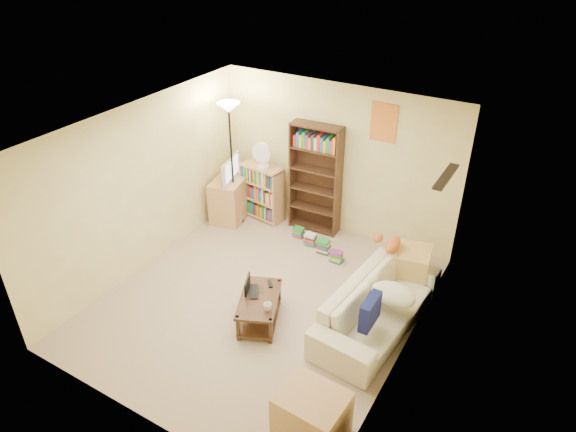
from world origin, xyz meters
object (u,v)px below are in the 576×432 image
at_px(television, 227,169).
at_px(coffee_table, 259,306).
at_px(desk_fan, 262,155).
at_px(tv_stand, 229,199).
at_px(short_bookshelf, 262,192).
at_px(tabby_cat, 390,243).
at_px(floor_lamp, 230,129).
at_px(laptop, 257,291).
at_px(mug, 268,307).
at_px(sofa, 378,306).
at_px(tall_bookshelf, 315,176).
at_px(side_table, 409,268).
at_px(end_cabinet, 312,415).

bearing_deg(television, coffee_table, -149.21).
xyz_separation_m(coffee_table, desk_fan, (-1.37, 2.23, 0.98)).
distance_m(tv_stand, short_bookshelf, 0.58).
bearing_deg(tabby_cat, floor_lamp, 172.88).
bearing_deg(floor_lamp, television, 168.33).
bearing_deg(floor_lamp, laptop, -47.57).
bearing_deg(floor_lamp, tv_stand, 168.33).
bearing_deg(desk_fan, mug, -56.18).
xyz_separation_m(sofa, television, (-3.25, 1.24, 0.64)).
bearing_deg(desk_fan, sofa, -29.08).
bearing_deg(coffee_table, tabby_cat, 30.41).
relative_size(television, floor_lamp, 0.33).
bearing_deg(tv_stand, floor_lamp, -24.99).
bearing_deg(television, tall_bookshelf, -85.82).
relative_size(mug, short_bookshelf, 0.15).
relative_size(floor_lamp, side_table, 3.49).
bearing_deg(tall_bookshelf, side_table, -23.34).
distance_m(tabby_cat, coffee_table, 2.00).
xyz_separation_m(tall_bookshelf, end_cabinet, (1.86, -3.56, -0.70)).
height_order(sofa, laptop, sofa).
xyz_separation_m(tabby_cat, laptop, (-1.24, -1.48, -0.31)).
height_order(laptop, tall_bookshelf, tall_bookshelf).
distance_m(tall_bookshelf, end_cabinet, 4.08).
distance_m(laptop, tall_bookshelf, 2.43).
distance_m(short_bookshelf, desk_fan, 0.73).
distance_m(laptop, mug, 0.38).
height_order(tv_stand, floor_lamp, floor_lamp).
bearing_deg(coffee_table, television, 110.86).
distance_m(tv_stand, desk_fan, 1.03).
bearing_deg(short_bookshelf, mug, -48.08).
xyz_separation_m(desk_fan, side_table, (2.79, -0.52, -0.92)).
relative_size(tall_bookshelf, short_bookshelf, 1.88).
height_order(tall_bookshelf, floor_lamp, floor_lamp).
bearing_deg(tv_stand, television, 0.00).
bearing_deg(short_bookshelf, tabby_cat, -7.68).
distance_m(desk_fan, side_table, 2.98).
bearing_deg(mug, tabby_cat, 61.38).
distance_m(sofa, tall_bookshelf, 2.57).
bearing_deg(side_table, sofa, -94.13).
xyz_separation_m(tv_stand, short_bookshelf, (0.47, 0.32, 0.12)).
relative_size(mug, tv_stand, 0.19).
relative_size(tv_stand, side_table, 1.23).
bearing_deg(short_bookshelf, television, -138.44).
xyz_separation_m(tabby_cat, tv_stand, (-3.05, 0.39, -0.34)).
height_order(sofa, mug, sofa).
xyz_separation_m(laptop, tall_bookshelf, (-0.39, 2.32, 0.58)).
height_order(sofa, floor_lamp, floor_lamp).
relative_size(mug, floor_lamp, 0.07).
xyz_separation_m(sofa, laptop, (-1.44, -0.63, 0.09)).
distance_m(sofa, mug, 1.43).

